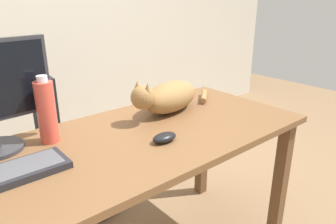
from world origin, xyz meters
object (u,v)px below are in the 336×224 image
at_px(water_bottle, 47,112).
at_px(computer_mouse, 164,137).
at_px(cat, 168,97).
at_px(office_chair, 74,152).

bearing_deg(water_bottle, computer_mouse, -40.47).
xyz_separation_m(cat, computer_mouse, (-0.24, -0.25, -0.06)).
relative_size(office_chair, computer_mouse, 8.20).
height_order(office_chair, water_bottle, water_bottle).
distance_m(office_chair, water_bottle, 0.75).
bearing_deg(office_chair, cat, -61.77).
xyz_separation_m(office_chair, cat, (0.29, -0.55, 0.43)).
bearing_deg(cat, water_bottle, 175.61).
height_order(cat, water_bottle, water_bottle).
height_order(computer_mouse, water_bottle, water_bottle).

